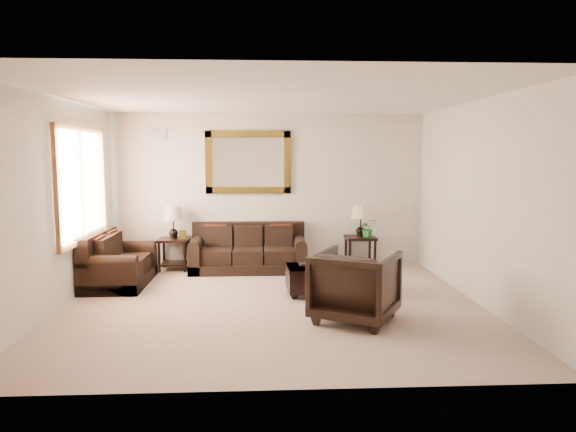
{
  "coord_description": "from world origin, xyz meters",
  "views": [
    {
      "loc": [
        -0.13,
        -6.61,
        1.96
      ],
      "look_at": [
        0.24,
        0.6,
        1.11
      ],
      "focal_mm": 32.0,
      "sensor_mm": 36.0,
      "label": 1
    }
  ],
  "objects": [
    {
      "name": "room",
      "position": [
        0.0,
        0.0,
        1.35
      ],
      "size": [
        5.51,
        5.01,
        2.71
      ],
      "color": "gray",
      "rests_on": "ground"
    },
    {
      "name": "armchair",
      "position": [
        0.98,
        -0.7,
        0.46
      ],
      "size": [
        1.2,
        1.18,
        0.93
      ],
      "primitive_type": "imported",
      "rotation": [
        0.0,
        0.0,
        2.63
      ],
      "color": "black",
      "rests_on": "floor"
    },
    {
      "name": "coffee_table",
      "position": [
        0.82,
        0.5,
        0.25
      ],
      "size": [
        1.23,
        0.71,
        0.51
      ],
      "rotation": [
        0.0,
        0.0,
        0.05
      ],
      "color": "black",
      "rests_on": "room"
    },
    {
      "name": "mirror",
      "position": [
        -0.36,
        2.47,
        1.85
      ],
      "size": [
        1.5,
        0.06,
        1.1
      ],
      "color": "#45300D",
      "rests_on": "room"
    },
    {
      "name": "end_table_left",
      "position": [
        -1.65,
        2.21,
        0.72
      ],
      "size": [
        0.5,
        0.5,
        1.11
      ],
      "color": "black",
      "rests_on": "room"
    },
    {
      "name": "end_table_right",
      "position": [
        1.6,
        2.2,
        0.73
      ],
      "size": [
        0.51,
        0.51,
        1.12
      ],
      "color": "black",
      "rests_on": "room"
    },
    {
      "name": "air_vent",
      "position": [
        -1.9,
        2.48,
        2.35
      ],
      "size": [
        0.25,
        0.02,
        0.18
      ],
      "primitive_type": "cube",
      "color": "#999999",
      "rests_on": "room"
    },
    {
      "name": "window",
      "position": [
        -2.7,
        0.9,
        1.55
      ],
      "size": [
        0.07,
        1.96,
        1.66
      ],
      "color": "white",
      "rests_on": "room"
    },
    {
      "name": "potted_plant",
      "position": [
        1.71,
        2.11,
        0.68
      ],
      "size": [
        0.34,
        0.37,
        0.25
      ],
      "primitive_type": "imported",
      "rotation": [
        0.0,
        0.0,
        0.2
      ],
      "color": "#205C1F",
      "rests_on": "end_table_right"
    },
    {
      "name": "loveseat",
      "position": [
        -2.36,
        1.2,
        0.3
      ],
      "size": [
        0.85,
        1.44,
        0.81
      ],
      "rotation": [
        0.0,
        0.0,
        1.57
      ],
      "color": "black",
      "rests_on": "room"
    },
    {
      "name": "sofa",
      "position": [
        -0.36,
        2.11,
        0.29
      ],
      "size": [
        1.96,
        0.85,
        0.8
      ],
      "color": "black",
      "rests_on": "room"
    }
  ]
}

